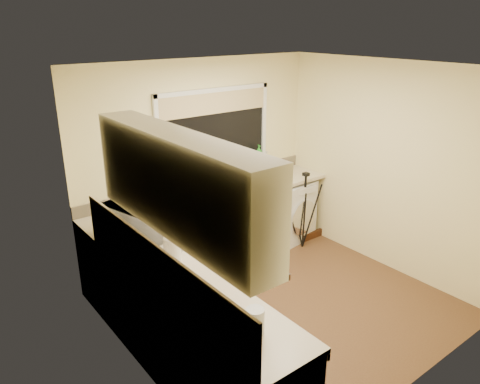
# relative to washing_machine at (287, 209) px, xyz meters

# --- Properties ---
(floor) EXTENTS (3.20, 3.20, 0.00)m
(floor) POSITION_rel_washing_machine_xyz_m (-1.18, -1.18, -0.41)
(floor) COLOR brown
(floor) RESTS_ON ground
(ceiling) EXTENTS (3.20, 3.20, 0.00)m
(ceiling) POSITION_rel_washing_machine_xyz_m (-1.18, -1.18, 2.04)
(ceiling) COLOR white
(ceiling) RESTS_ON ground
(wall_back) EXTENTS (3.20, 0.00, 3.20)m
(wall_back) POSITION_rel_washing_machine_xyz_m (-1.18, 0.32, 0.81)
(wall_back) COLOR #FAEAA6
(wall_back) RESTS_ON ground
(wall_front) EXTENTS (3.20, 0.00, 3.20)m
(wall_front) POSITION_rel_washing_machine_xyz_m (-1.18, -2.68, 0.81)
(wall_front) COLOR #FAEAA6
(wall_front) RESTS_ON ground
(wall_left) EXTENTS (0.00, 3.00, 3.00)m
(wall_left) POSITION_rel_washing_machine_xyz_m (-2.78, -1.18, 0.81)
(wall_left) COLOR #FAEAA6
(wall_left) RESTS_ON ground
(wall_right) EXTENTS (0.00, 3.00, 3.00)m
(wall_right) POSITION_rel_washing_machine_xyz_m (0.42, -1.18, 0.81)
(wall_right) COLOR #FAEAA6
(wall_right) RESTS_ON ground
(base_cabinet_back) EXTENTS (2.55, 0.60, 0.86)m
(base_cabinet_back) POSITION_rel_washing_machine_xyz_m (-1.51, 0.02, 0.02)
(base_cabinet_back) COLOR silver
(base_cabinet_back) RESTS_ON floor
(base_cabinet_left) EXTENTS (0.54, 2.40, 0.86)m
(base_cabinet_left) POSITION_rel_washing_machine_xyz_m (-2.48, -1.48, 0.02)
(base_cabinet_left) COLOR silver
(base_cabinet_left) RESTS_ON floor
(worktop_back) EXTENTS (3.20, 0.60, 0.04)m
(worktop_back) POSITION_rel_washing_machine_xyz_m (-1.18, 0.02, 0.47)
(worktop_back) COLOR beige
(worktop_back) RESTS_ON base_cabinet_back
(worktop_left) EXTENTS (0.60, 2.40, 0.04)m
(worktop_left) POSITION_rel_washing_machine_xyz_m (-2.48, -1.48, 0.47)
(worktop_left) COLOR beige
(worktop_left) RESTS_ON base_cabinet_left
(upper_cabinet) EXTENTS (0.28, 1.90, 0.70)m
(upper_cabinet) POSITION_rel_washing_machine_xyz_m (-2.62, -1.63, 1.39)
(upper_cabinet) COLOR silver
(upper_cabinet) RESTS_ON wall_left
(splashback_left) EXTENTS (0.02, 2.40, 0.45)m
(splashback_left) POSITION_rel_washing_machine_xyz_m (-2.77, -1.48, 0.71)
(splashback_left) COLOR beige
(splashback_left) RESTS_ON wall_left
(splashback_back) EXTENTS (3.20, 0.02, 0.14)m
(splashback_back) POSITION_rel_washing_machine_xyz_m (-1.18, 0.31, 0.56)
(splashback_back) COLOR beige
(splashback_back) RESTS_ON wall_back
(window_glass) EXTENTS (1.50, 0.02, 1.00)m
(window_glass) POSITION_rel_washing_machine_xyz_m (-0.98, 0.31, 1.14)
(window_glass) COLOR black
(window_glass) RESTS_ON wall_back
(window_blind) EXTENTS (1.50, 0.02, 0.25)m
(window_blind) POSITION_rel_washing_machine_xyz_m (-0.98, 0.28, 1.51)
(window_blind) COLOR tan
(window_blind) RESTS_ON wall_back
(windowsill) EXTENTS (1.60, 0.14, 0.03)m
(windowsill) POSITION_rel_washing_machine_xyz_m (-0.98, 0.25, 0.62)
(windowsill) COLOR white
(windowsill) RESTS_ON wall_back
(sink) EXTENTS (0.82, 0.46, 0.03)m
(sink) POSITION_rel_washing_machine_xyz_m (-0.98, 0.02, 0.50)
(sink) COLOR tan
(sink) RESTS_ON worktop_back
(faucet) EXTENTS (0.03, 0.03, 0.24)m
(faucet) POSITION_rel_washing_machine_xyz_m (-0.98, 0.20, 0.61)
(faucet) COLOR silver
(faucet) RESTS_ON worktop_back
(washing_machine) EXTENTS (0.65, 0.63, 0.82)m
(washing_machine) POSITION_rel_washing_machine_xyz_m (0.00, 0.00, 0.00)
(washing_machine) COLOR white
(washing_machine) RESTS_ON floor
(laptop) EXTENTS (0.40, 0.37, 0.25)m
(laptop) POSITION_rel_washing_machine_xyz_m (-1.87, -0.05, 0.55)
(laptop) COLOR #ADACB5
(laptop) RESTS_ON worktop_back
(kettle) EXTENTS (0.15, 0.15, 0.20)m
(kettle) POSITION_rel_washing_machine_xyz_m (-2.38, -1.06, 0.59)
(kettle) COLOR white
(kettle) RESTS_ON worktop_left
(dish_rack) EXTENTS (0.43, 0.36, 0.06)m
(dish_rack) POSITION_rel_washing_machine_xyz_m (-0.38, -0.01, 0.52)
(dish_rack) COLOR beige
(dish_rack) RESTS_ON worktop_back
(tripod) EXTENTS (0.60, 0.60, 1.04)m
(tripod) POSITION_rel_washing_machine_xyz_m (-0.04, -0.35, 0.11)
(tripod) COLOR black
(tripod) RESTS_ON floor
(glass_jug) EXTENTS (0.12, 0.12, 0.18)m
(glass_jug) POSITION_rel_washing_machine_xyz_m (-2.46, -2.26, 0.58)
(glass_jug) COLOR silver
(glass_jug) RESTS_ON worktop_left
(steel_jar) EXTENTS (0.08, 0.08, 0.12)m
(steel_jar) POSITION_rel_washing_machine_xyz_m (-2.52, -1.51, 0.55)
(steel_jar) COLOR silver
(steel_jar) RESTS_ON worktop_left
(microwave) EXTENTS (0.55, 0.68, 0.33)m
(microwave) POSITION_rel_washing_machine_xyz_m (-2.42, -0.48, 0.65)
(microwave) COLOR silver
(microwave) RESTS_ON worktop_left
(plant_a) EXTENTS (0.12, 0.10, 0.21)m
(plant_a) POSITION_rel_washing_machine_xyz_m (-1.55, 0.24, 0.74)
(plant_a) COLOR #999999
(plant_a) RESTS_ON windowsill
(plant_b) EXTENTS (0.14, 0.12, 0.22)m
(plant_b) POSITION_rel_washing_machine_xyz_m (-1.23, 0.24, 0.75)
(plant_b) COLOR #999999
(plant_b) RESTS_ON windowsill
(plant_c) EXTENTS (0.16, 0.16, 0.23)m
(plant_c) POSITION_rel_washing_machine_xyz_m (-1.02, 0.22, 0.75)
(plant_c) COLOR #999999
(plant_c) RESTS_ON windowsill
(plant_d) EXTENTS (0.27, 0.25, 0.23)m
(plant_d) POSITION_rel_washing_machine_xyz_m (-0.69, 0.25, 0.75)
(plant_d) COLOR #999999
(plant_d) RESTS_ON windowsill
(soap_bottle_green) EXTENTS (0.14, 0.14, 0.28)m
(soap_bottle_green) POSITION_rel_washing_machine_xyz_m (-0.34, 0.22, 0.78)
(soap_bottle_green) COLOR green
(soap_bottle_green) RESTS_ON windowsill
(soap_bottle_clear) EXTENTS (0.08, 0.09, 0.17)m
(soap_bottle_clear) POSITION_rel_washing_machine_xyz_m (-0.21, 0.22, 0.72)
(soap_bottle_clear) COLOR #999999
(soap_bottle_clear) RESTS_ON windowsill
(cup_back) EXTENTS (0.14, 0.14, 0.09)m
(cup_back) POSITION_rel_washing_machine_xyz_m (-0.22, 0.13, 0.53)
(cup_back) COLOR silver
(cup_back) RESTS_ON worktop_back
(cup_left) EXTENTS (0.13, 0.13, 0.10)m
(cup_left) POSITION_rel_washing_machine_xyz_m (-2.50, -1.71, 0.54)
(cup_left) COLOR beige
(cup_left) RESTS_ON worktop_left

